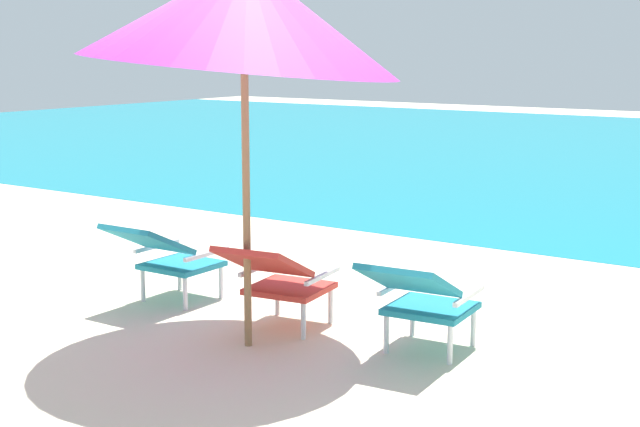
# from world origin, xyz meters

# --- Properties ---
(ground_plane) EXTENTS (40.00, 40.00, 0.00)m
(ground_plane) POSITION_xyz_m (0.00, 4.00, 0.00)
(ground_plane) COLOR beige
(lounge_chair_left) EXTENTS (0.56, 0.88, 0.68)m
(lounge_chair_left) POSITION_xyz_m (-1.08, 0.07, 0.40)
(lounge_chair_left) COLOR teal
(lounge_chair_left) RESTS_ON ground_plane
(lounge_chair_center) EXTENTS (0.65, 0.94, 0.68)m
(lounge_chair_center) POSITION_xyz_m (0.06, -0.02, 0.40)
(lounge_chair_center) COLOR red
(lounge_chair_center) RESTS_ON ground_plane
(lounge_chair_right) EXTENTS (0.61, 0.92, 0.68)m
(lounge_chair_right) POSITION_xyz_m (1.11, 0.10, 0.40)
(lounge_chair_right) COLOR teal
(lounge_chair_right) RESTS_ON ground_plane
(beach_umbrella_center) EXTENTS (2.81, 2.79, 2.58)m
(beach_umbrella_center) POSITION_xyz_m (0.06, -0.34, 2.16)
(beach_umbrella_center) COLOR olive
(beach_umbrella_center) RESTS_ON ground_plane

